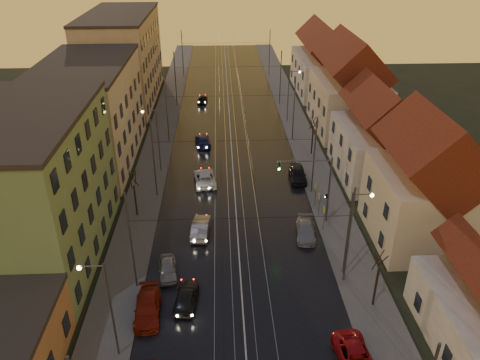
{
  "coord_description": "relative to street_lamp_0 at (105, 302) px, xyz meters",
  "views": [
    {
      "loc": [
        -1.44,
        -21.18,
        26.06
      ],
      "look_at": [
        0.47,
        21.36,
        3.2
      ],
      "focal_mm": 35.0,
      "sensor_mm": 36.0,
      "label": 1
    }
  ],
  "objects": [
    {
      "name": "tram_rail_1",
      "position": [
        8.33,
        38.0,
        -4.83
      ],
      "size": [
        0.06,
        120.0,
        0.03
      ],
      "primitive_type": "cube",
      "color": "gray",
      "rests_on": "road"
    },
    {
      "name": "tram_rail_3",
      "position": [
        11.3,
        38.0,
        -4.83
      ],
      "size": [
        0.06,
        120.0,
        0.03
      ],
      "primitive_type": "cube",
      "color": "gray",
      "rests_on": "road"
    },
    {
      "name": "driving_car_2",
      "position": [
        5.72,
        24.73,
        -4.19
      ],
      "size": [
        2.89,
        5.26,
        1.4
      ],
      "primitive_type": "imported",
      "rotation": [
        0.0,
        0.0,
        3.26
      ],
      "color": "white",
      "rests_on": "ground"
    },
    {
      "name": "street_lamp_2",
      "position": [
        0.0,
        28.0,
        0.0
      ],
      "size": [
        1.75,
        0.32,
        8.0
      ],
      "color": "#595B60",
      "rests_on": "ground"
    },
    {
      "name": "catenary_pole_r_1",
      "position": [
        17.7,
        7.0,
        -0.39
      ],
      "size": [
        0.16,
        0.16,
        9.0
      ],
      "primitive_type": "cylinder",
      "color": "#595B60",
      "rests_on": "ground"
    },
    {
      "name": "tram_rail_0",
      "position": [
        6.9,
        38.0,
        -4.83
      ],
      "size": [
        0.06,
        120.0,
        0.03
      ],
      "primitive_type": "cube",
      "color": "gray",
      "rests_on": "road"
    },
    {
      "name": "catenary_pole_r_3",
      "position": [
        17.7,
        37.0,
        -0.39
      ],
      "size": [
        0.16,
        0.16,
        9.0
      ],
      "primitive_type": "cylinder",
      "color": "#595B60",
      "rests_on": "ground"
    },
    {
      "name": "street_lamp_1",
      "position": [
        18.21,
        8.0,
        0.0
      ],
      "size": [
        1.75,
        0.32,
        8.0
      ],
      "color": "#595B60",
      "rests_on": "ground"
    },
    {
      "name": "catenary_pole_l_4",
      "position": [
        0.5,
        52.0,
        -0.39
      ],
      "size": [
        0.16,
        0.16,
        9.0
      ],
      "primitive_type": "cylinder",
      "color": "#595B60",
      "rests_on": "ground"
    },
    {
      "name": "driving_car_1",
      "position": [
        5.57,
        14.47,
        -4.14
      ],
      "size": [
        1.92,
        4.61,
        1.48
      ],
      "primitive_type": "imported",
      "rotation": [
        0.0,
        0.0,
        3.06
      ],
      "color": "gray",
      "rests_on": "ground"
    },
    {
      "name": "house_right_3",
      "position": [
        26.1,
        41.0,
        0.92
      ],
      "size": [
        9.18,
        14.28,
        11.5
      ],
      "color": "beige",
      "rests_on": "ground"
    },
    {
      "name": "catenary_pole_r_5",
      "position": [
        17.7,
        70.0,
        -0.39
      ],
      "size": [
        0.16,
        0.16,
        9.0
      ],
      "primitive_type": "cylinder",
      "color": "#595B60",
      "rests_on": "ground"
    },
    {
      "name": "catenary_pole_l_3",
      "position": [
        0.5,
        37.0,
        -0.39
      ],
      "size": [
        0.16,
        0.16,
        9.0
      ],
      "primitive_type": "cylinder",
      "color": "#595B60",
      "rests_on": "ground"
    },
    {
      "name": "tram_rail_2",
      "position": [
        9.87,
        38.0,
        -4.83
      ],
      "size": [
        0.06,
        120.0,
        0.03
      ],
      "primitive_type": "cube",
      "color": "gray",
      "rests_on": "road"
    },
    {
      "name": "driving_car_4",
      "position": [
        4.68,
        53.62,
        -4.25
      ],
      "size": [
        1.79,
        3.84,
        1.27
      ],
      "primitive_type": "imported",
      "rotation": [
        0.0,
        0.0,
        3.06
      ],
      "color": "black",
      "rests_on": "ground"
    },
    {
      "name": "apartment_left_2",
      "position": [
        -8.4,
        32.0,
        1.11
      ],
      "size": [
        10.0,
        20.0,
        12.0
      ],
      "primitive_type": "cube",
      "color": "#B4A78B",
      "rests_on": "ground"
    },
    {
      "name": "sidewalk_left",
      "position": [
        -0.9,
        38.0,
        -4.81
      ],
      "size": [
        4.0,
        120.0,
        0.15
      ],
      "primitive_type": "cube",
      "color": "#4C4C4C",
      "rests_on": "ground"
    },
    {
      "name": "parked_right_0",
      "position": [
        16.43,
        -1.57,
        -4.22
      ],
      "size": [
        2.6,
        4.96,
        1.33
      ],
      "primitive_type": "imported",
      "rotation": [
        0.0,
        0.0,
        0.08
      ],
      "color": "#AB1117",
      "rests_on": "ground"
    },
    {
      "name": "house_right_4",
      "position": [
        26.1,
        59.0,
        0.16
      ],
      "size": [
        9.18,
        16.32,
        10.0
      ],
      "color": "beige",
      "rests_on": "ground"
    },
    {
      "name": "catenary_pole_l_5",
      "position": [
        0.5,
        70.0,
        -0.39
      ],
      "size": [
        0.16,
        0.16,
        9.0
      ],
      "primitive_type": "cylinder",
      "color": "#595B60",
      "rests_on": "ground"
    },
    {
      "name": "apartment_left_1",
      "position": [
        -8.4,
        12.0,
        1.61
      ],
      "size": [
        10.0,
        18.0,
        13.0
      ],
      "primitive_type": "cube",
      "color": "#698454",
      "rests_on": "ground"
    },
    {
      "name": "bare_tree_0",
      "position": [
        -1.09,
        18.0,
        -2.4
      ],
      "size": [
        1.09,
        1.09,
        5.11
      ],
      "color": "black",
      "rests_on": "ground"
    },
    {
      "name": "sidewalk_right",
      "position": [
        19.1,
        38.0,
        -4.81
      ],
      "size": [
        4.0,
        120.0,
        0.15
      ],
      "primitive_type": "cube",
      "color": "#4C4C4C",
      "rests_on": "ground"
    },
    {
      "name": "catenary_pole_l_1",
      "position": [
        0.5,
        7.0,
        -0.39
      ],
      "size": [
        0.16,
        0.16,
        9.0
      ],
      "primitive_type": "cylinder",
      "color": "#595B60",
      "rests_on": "ground"
    },
    {
      "name": "catenary_pole_l_2",
      "position": [
        0.5,
        22.0,
        -0.39
      ],
      "size": [
        0.16,
        0.16,
        9.0
      ],
      "primitive_type": "cylinder",
      "color": "#595B60",
      "rests_on": "ground"
    },
    {
      "name": "traffic_light_mast",
      "position": [
        17.1,
        16.0,
        -0.29
      ],
      "size": [
        5.3,
        0.32,
        7.2
      ],
      "color": "#595B60",
      "rests_on": "ground"
    },
    {
      "name": "road",
      "position": [
        9.1,
        38.0,
        -4.87
      ],
      "size": [
        16.0,
        120.0,
        0.04
      ],
      "primitive_type": "cube",
      "color": "black",
      "rests_on": "ground"
    },
    {
      "name": "catenary_pole_r_4",
      "position": [
        17.7,
        52.0,
        -0.39
      ],
      "size": [
        0.16,
        0.16,
        9.0
      ],
      "primitive_type": "cylinder",
      "color": "#595B60",
      "rests_on": "ground"
    },
    {
      "name": "parked_left_3",
      "position": [
        2.9,
        8.51,
        -4.26
      ],
      "size": [
        1.97,
        3.83,
        1.25
      ],
      "primitive_type": "imported",
      "rotation": [
        0.0,
        0.0,
        0.14
      ],
      "color": "gray",
      "rests_on": "ground"
    },
    {
      "name": "street_lamp_0",
      "position": [
        0.0,
        0.0,
        0.0
      ],
      "size": [
        1.75,
        0.32,
        8.0
      ],
      "color": "#595B60",
      "rests_on": "ground"
    },
    {
      "name": "driving_car_0",
      "position": [
        4.7,
        4.87,
        -4.18
      ],
      "size": [
        2.05,
        4.25,
        1.4
      ],
      "primitive_type": "imported",
      "rotation": [
        0.0,
        0.0,
        3.04
      ],
      "color": "black",
      "rests_on": "ground"
    },
    {
      "name": "bare_tree_1",
      "position": [
        19.31,
        4.0,
        -2.4
      ],
      "size": [
        1.09,
        1.09,
        5.11
      ],
      "color": "black",
      "rests_on": "ground"
    },
    {
      "name": "parked_left_2",
      "position": [
        1.83,
        3.8,
        -4.21
      ],
      "size": [
        2.13,
        4.76,
        1.36
      ],
      "primitive_type": "imported",
      "rotation": [
        0.0,
        0.0,
        0.05
      ],
      "color": "maroon",
      "rests_on": "ground"
    },
    {
      "name": "parked_right_1",
      "position": [
        15.64,
        13.69,
        -4.25
      ],
      "size": [
        2.27,
        4.52,
        1.26
      ],
      "primitive_type": "imported",
      "rotation": [
        0.0,
        0.0,
        -0.12
      ],
      "color": "#9C9CA1",
      "rests_on": "ground"
    },
    {
      "name": "street_lamp_3",
      "position": [
        18.21,
        44.0,
        0.0
      ],
      "size": [
        1.75,
        0.32,
        8.0
      ],
      "color": "#595B60",
      "rests_on": "ground"
    },
    {
      "name": "bare_tree_2",
      "position": [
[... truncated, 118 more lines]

